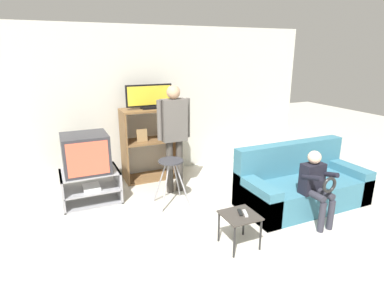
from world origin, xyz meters
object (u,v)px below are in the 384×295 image
at_px(couch, 300,185).
at_px(television_flat, 149,97).
at_px(snack_table, 240,219).
at_px(person_seated_child, 316,183).
at_px(folding_stool, 171,168).
at_px(remote_control_black, 240,212).
at_px(media_shelf, 151,143).
at_px(remote_control_white, 245,213).
at_px(person_standing_adult, 174,129).
at_px(television_main, 86,153).
at_px(tv_stand, 91,187).

bearing_deg(couch, television_flat, 132.46).
relative_size(snack_table, person_seated_child, 0.41).
height_order(folding_stool, remote_control_black, folding_stool).
relative_size(media_shelf, remote_control_white, 8.66).
relative_size(snack_table, remote_control_white, 2.78).
bearing_deg(folding_stool, media_shelf, 87.74).
bearing_deg(person_standing_adult, television_main, 171.83).
distance_m(television_flat, person_seated_child, 2.91).
distance_m(media_shelf, remote_control_black, 2.44).
relative_size(remote_control_black, person_standing_adult, 0.08).
xyz_separation_m(media_shelf, person_seated_child, (1.46, -2.38, -0.07)).
xyz_separation_m(snack_table, person_seated_child, (1.17, 0.06, 0.22)).
xyz_separation_m(television_flat, couch, (1.70, -1.86, -1.15)).
bearing_deg(snack_table, remote_control_black, 57.58).
distance_m(television_main, person_standing_adult, 1.34).
height_order(remote_control_black, couch, couch).
xyz_separation_m(television_main, couch, (2.84, -1.34, -0.48)).
bearing_deg(television_flat, television_main, -155.61).
relative_size(television_main, folding_stool, 0.93).
bearing_deg(tv_stand, couch, -25.33).
height_order(media_shelf, remote_control_white, media_shelf).
distance_m(television_main, remote_control_white, 2.45).
bearing_deg(tv_stand, television_main, 160.39).
relative_size(tv_stand, television_main, 1.30).
bearing_deg(remote_control_black, person_seated_child, 22.56).
bearing_deg(person_seated_child, television_main, 144.61).
bearing_deg(television_flat, folding_stool, -92.30).
xyz_separation_m(media_shelf, folding_stool, (-0.04, -1.11, -0.08)).
height_order(tv_stand, folding_stool, folding_stool).
height_order(television_main, television_flat, television_flat).
height_order(television_flat, remote_control_white, television_flat).
distance_m(folding_stool, remote_control_black, 1.35).
distance_m(tv_stand, remote_control_white, 2.41).
relative_size(television_main, television_flat, 0.81).
relative_size(folding_stool, couch, 0.37).
height_order(tv_stand, couch, couch).
height_order(television_main, person_seated_child, television_main).
height_order(media_shelf, folding_stool, media_shelf).
xyz_separation_m(television_main, remote_control_black, (1.44, -1.88, -0.35)).
bearing_deg(couch, tv_stand, 154.67).
xyz_separation_m(television_main, person_standing_adult, (1.30, -0.19, 0.28)).
relative_size(television_flat, person_seated_child, 0.81).
bearing_deg(remote_control_white, person_seated_child, 23.55).
relative_size(snack_table, remote_control_black, 2.78).
bearing_deg(television_main, snack_table, -53.16).
relative_size(tv_stand, remote_control_white, 5.75).
relative_size(television_flat, folding_stool, 1.15).
bearing_deg(couch, person_seated_child, -114.93).
bearing_deg(folding_stool, snack_table, -75.89).
xyz_separation_m(media_shelf, person_standing_adult, (0.16, -0.72, 0.40)).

